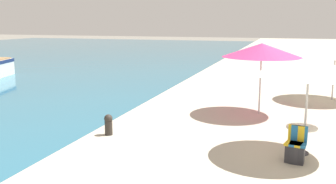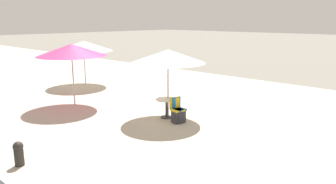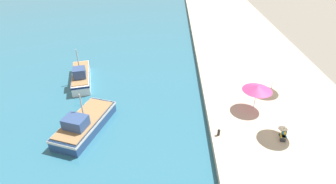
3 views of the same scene
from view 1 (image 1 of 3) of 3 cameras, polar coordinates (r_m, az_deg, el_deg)
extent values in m
cube|color=#BCB29E|center=(35.70, 21.33, 3.83)|extent=(16.00, 90.00, 0.70)
cylinder|color=#B7B7B7|center=(10.46, 20.28, -2.98)|extent=(0.06, 0.06, 2.26)
cone|color=white|center=(10.25, 20.73, 3.71)|extent=(2.80, 2.80, 0.49)
cylinder|color=#B7B7B7|center=(14.57, 13.86, 1.23)|extent=(0.06, 0.06, 2.33)
cone|color=#E5387A|center=(14.42, 14.09, 6.21)|extent=(2.94, 2.94, 0.51)
cylinder|color=#B7B7B7|center=(18.21, 23.92, 2.11)|extent=(0.06, 0.06, 2.10)
cone|color=white|center=(18.09, 24.21, 5.81)|extent=(3.22, 3.22, 0.56)
cylinder|color=#333338|center=(10.77, 19.48, -8.70)|extent=(0.44, 0.44, 0.04)
cylinder|color=#333338|center=(10.67, 19.59, -7.03)|extent=(0.08, 0.08, 0.70)
cylinder|color=beige|center=(10.56, 19.71, -5.11)|extent=(0.80, 0.80, 0.04)
cube|color=#2D2D33|center=(10.01, 18.53, -8.88)|extent=(0.42, 0.42, 0.45)
cube|color=gold|center=(9.93, 18.62, -7.49)|extent=(0.49, 0.49, 0.06)
cube|color=gold|center=(10.05, 18.98, -5.93)|extent=(0.40, 0.16, 0.40)
cube|color=#2D2D33|center=(10.00, 19.08, -8.95)|extent=(0.38, 0.38, 0.45)
cube|color=#1E66A3|center=(9.92, 19.17, -7.56)|extent=(0.45, 0.45, 0.06)
cube|color=#1E66A3|center=(10.04, 19.38, -5.97)|extent=(0.40, 0.11, 0.40)
cylinder|color=#2D2823|center=(11.84, -9.04, -5.41)|extent=(0.24, 0.24, 0.45)
sphere|color=#2D2823|center=(11.76, -9.08, -4.02)|extent=(0.26, 0.26, 0.26)
camera|label=2|loc=(8.62, -59.60, 6.94)|focal=35.00mm
camera|label=3|loc=(17.45, -120.75, 39.94)|focal=28.00mm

